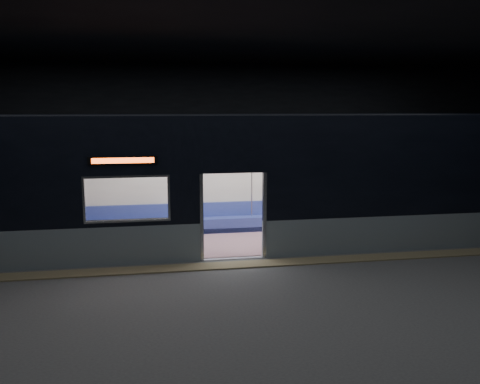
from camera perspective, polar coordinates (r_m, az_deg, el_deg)
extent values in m
cube|color=#47494C|center=(11.08, 0.13, -9.14)|extent=(24.00, 14.00, 0.01)
cube|color=black|center=(10.59, 0.15, 17.33)|extent=(24.00, 14.00, 0.04)
cube|color=black|center=(17.44, -3.91, 6.09)|extent=(24.00, 0.04, 5.00)
cube|color=black|center=(3.97, 18.22, -6.25)|extent=(24.00, 0.04, 5.00)
cube|color=#8C7F59|center=(11.59, -0.35, -8.19)|extent=(22.80, 0.50, 0.03)
cube|color=gray|center=(12.19, -24.03, -6.02)|extent=(8.30, 0.12, 0.90)
cube|color=gray|center=(13.57, 19.95, -4.22)|extent=(8.30, 0.12, 0.90)
cube|color=black|center=(11.88, -24.55, 1.45)|extent=(8.30, 0.12, 2.30)
cube|color=black|center=(13.30, 20.35, 2.49)|extent=(8.30, 0.12, 2.30)
cube|color=black|center=(11.58, -0.78, 4.99)|extent=(1.40, 0.12, 1.15)
cube|color=#B7BABC|center=(11.72, -4.34, -2.90)|extent=(0.08, 0.14, 2.05)
cube|color=#B7BABC|center=(11.95, 2.74, -2.64)|extent=(0.08, 0.14, 2.05)
cube|color=black|center=(11.39, -13.00, 3.48)|extent=(1.50, 0.04, 0.18)
cube|color=#FF5217|center=(11.38, -13.00, 3.47)|extent=(1.34, 0.03, 0.12)
cube|color=#BBB7AB|center=(14.52, -2.59, 1.84)|extent=(18.00, 0.12, 3.20)
cube|color=black|center=(12.97, -1.82, 8.35)|extent=(18.00, 3.00, 0.15)
cube|color=gray|center=(13.44, -1.74, -5.67)|extent=(17.76, 2.76, 0.04)
cube|color=#BBB7AB|center=(13.02, -1.79, 4.28)|extent=(17.76, 2.76, 0.10)
cube|color=navy|center=(14.46, -2.38, -3.66)|extent=(11.00, 0.48, 0.41)
cube|color=navy|center=(14.56, -2.50, -1.94)|extent=(11.00, 0.10, 0.40)
cube|color=#745559|center=(12.29, -16.50, -6.44)|extent=(4.40, 0.48, 0.41)
cube|color=#745559|center=(13.24, 13.29, -5.15)|extent=(4.40, 0.48, 0.41)
cylinder|color=silver|center=(11.98, -5.50, -1.94)|extent=(0.04, 0.04, 2.26)
cylinder|color=silver|center=(14.19, -6.22, -0.14)|extent=(0.04, 0.04, 2.26)
cylinder|color=silver|center=(12.27, 3.39, -1.64)|extent=(0.04, 0.04, 2.26)
cylinder|color=silver|center=(14.44, 1.32, 0.08)|extent=(0.04, 0.04, 2.26)
cylinder|color=silver|center=(14.13, -2.41, 3.05)|extent=(11.00, 0.03, 0.03)
cube|color=black|center=(15.36, 14.09, -2.06)|extent=(0.17, 0.48, 0.16)
cube|color=black|center=(15.45, 14.81, -2.02)|extent=(0.17, 0.48, 0.16)
cylinder|color=black|center=(15.23, 14.38, -3.24)|extent=(0.11, 0.11, 0.43)
cylinder|color=black|center=(15.31, 15.10, -3.19)|extent=(0.11, 0.11, 0.43)
cube|color=#E06A7C|center=(15.58, 14.15, -1.83)|extent=(0.41, 0.22, 0.20)
cylinder|color=#E06A7C|center=(15.54, 14.16, -0.52)|extent=(0.41, 0.41, 0.53)
sphere|color=tan|center=(15.46, 14.25, 0.83)|extent=(0.21, 0.21, 0.21)
sphere|color=black|center=(15.49, 14.19, 1.00)|extent=(0.22, 0.22, 0.22)
cube|color=black|center=(15.33, 14.72, -1.55)|extent=(0.29, 0.26, 0.13)
cube|color=white|center=(15.88, 15.65, 1.81)|extent=(1.09, 0.03, 0.71)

